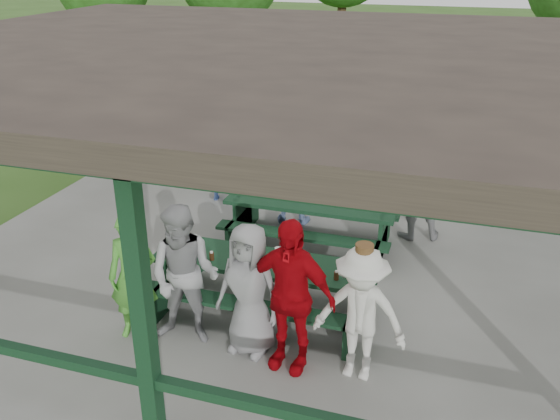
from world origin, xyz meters
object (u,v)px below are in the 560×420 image
(contestant_green, at_px, (133,277))
(farm_trailer, at_px, (303,104))
(contestant_red, at_px, (289,295))
(spectator_grey, at_px, (417,186))
(contestant_white_fedora, at_px, (360,314))
(spectator_lblue, at_px, (293,180))
(spectator_blue, at_px, (222,157))
(picnic_table_far, at_px, (311,218))
(picnic_table_near, at_px, (263,279))
(pickup_truck, at_px, (521,105))
(contestant_grey_left, at_px, (185,276))
(contestant_grey_mid, at_px, (249,290))

(contestant_green, xyz_separation_m, farm_trailer, (-0.54, 9.47, -0.20))
(contestant_red, distance_m, spectator_grey, 3.87)
(contestant_white_fedora, relative_size, spectator_lblue, 1.05)
(contestant_red, relative_size, spectator_blue, 1.07)
(contestant_white_fedora, xyz_separation_m, farm_trailer, (-3.23, 9.41, -0.19))
(picnic_table_far, relative_size, spectator_lblue, 1.72)
(picnic_table_near, xyz_separation_m, contestant_green, (-1.30, -0.94, 0.32))
(picnic_table_far, relative_size, contestant_white_fedora, 1.63)
(spectator_grey, xyz_separation_m, pickup_truck, (1.95, 7.16, -0.24))
(pickup_truck, bearing_deg, contestant_red, 177.77)
(contestant_grey_left, height_order, spectator_grey, spectator_grey)
(spectator_lblue, distance_m, pickup_truck, 8.24)
(contestant_green, height_order, spectator_lblue, contestant_green)
(contestant_grey_left, relative_size, contestant_white_fedora, 1.07)
(spectator_grey, bearing_deg, spectator_lblue, -16.26)
(contestant_grey_mid, distance_m, spectator_lblue, 3.61)
(contestant_grey_left, height_order, spectator_blue, contestant_grey_left)
(picnic_table_far, relative_size, contestant_grey_left, 1.51)
(contestant_green, relative_size, spectator_grey, 0.91)
(spectator_lblue, height_order, farm_trailer, spectator_lblue)
(pickup_truck, bearing_deg, contestant_white_fedora, -178.40)
(contestant_grey_left, bearing_deg, spectator_blue, 101.71)
(contestant_grey_left, distance_m, spectator_grey, 4.32)
(farm_trailer, bearing_deg, spectator_lblue, -80.49)
(contestant_red, height_order, farm_trailer, contestant_red)
(contestant_grey_mid, bearing_deg, contestant_grey_left, -166.39)
(picnic_table_far, relative_size, contestant_red, 1.46)
(contestant_green, distance_m, pickup_truck, 11.96)
(pickup_truck, bearing_deg, picnic_table_far, 169.38)
(picnic_table_near, bearing_deg, contestant_grey_mid, -82.19)
(farm_trailer, bearing_deg, contestant_white_fedora, -75.37)
(contestant_grey_left, xyz_separation_m, farm_trailer, (-1.17, 9.38, -0.27))
(pickup_truck, height_order, farm_trailer, pickup_truck)
(spectator_blue, height_order, pickup_truck, spectator_blue)
(picnic_table_near, relative_size, picnic_table_far, 1.06)
(picnic_table_near, height_order, spectator_blue, spectator_blue)
(spectator_blue, bearing_deg, contestant_red, 112.48)
(picnic_table_far, xyz_separation_m, spectator_grey, (1.53, 0.82, 0.40))
(contestant_green, relative_size, spectator_lblue, 1.04)
(picnic_table_near, bearing_deg, spectator_grey, 60.04)
(contestant_green, distance_m, spectator_grey, 4.76)
(contestant_green, bearing_deg, spectator_lblue, 62.18)
(contestant_green, bearing_deg, picnic_table_near, 21.43)
(picnic_table_near, xyz_separation_m, picnic_table_far, (0.10, 2.00, -0.00))
(contestant_grey_left, bearing_deg, farm_trailer, 91.81)
(picnic_table_near, height_order, farm_trailer, farm_trailer)
(picnic_table_near, distance_m, contestant_grey_left, 1.15)
(spectator_grey, bearing_deg, contestant_white_fedora, 68.98)
(contestant_white_fedora, height_order, farm_trailer, contestant_white_fedora)
(pickup_truck, distance_m, farm_trailer, 5.60)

